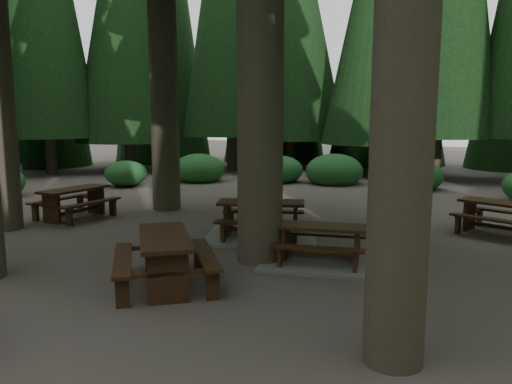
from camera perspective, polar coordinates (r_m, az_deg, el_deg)
The scene contains 7 objects.
ground at distance 9.75m, azimuth -4.26°, elevation -7.42°, with size 80.00×80.00×0.00m, color #554D45.
picnic_table_a at distance 9.38m, azimuth 7.38°, elevation -6.64°, with size 2.50×2.25×0.71m.
picnic_table_b at distance 14.11m, azimuth -20.04°, elevation -0.68°, with size 1.55×1.91×0.81m.
picnic_table_c at distance 11.18m, azimuth 0.60°, elevation -3.79°, with size 3.05×2.83×0.83m.
picnic_table_d at distance 12.73m, azimuth 26.15°, elevation -2.16°, with size 2.10×1.87×0.76m.
picnic_table_f at distance 8.10m, azimuth -10.40°, elevation -6.81°, with size 2.46×2.48×0.84m.
shrub_ring at distance 9.92m, azimuth 1.54°, elevation -4.74°, with size 23.86×24.64×1.49m.
Camera 1 is at (5.26, -7.75, 2.69)m, focal length 35.00 mm.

